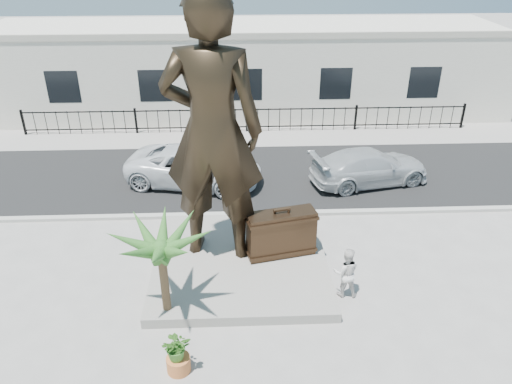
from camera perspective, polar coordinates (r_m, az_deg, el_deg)
The scene contains 16 objects.
ground at distance 14.27m, azimuth 0.35°, elevation -12.01°, with size 100.00×100.00×0.00m, color #9E9991.
street at distance 21.02m, azimuth -0.71°, elevation 2.21°, with size 40.00×7.00×0.01m, color black.
curb at distance 17.91m, azimuth -0.35°, elevation -2.54°, with size 40.00×0.25×0.12m, color #A5A399.
far_sidewalk at distance 24.68m, azimuth -1.01°, elevation 6.29°, with size 40.00×2.50×0.02m, color #9E9991.
plinth at distance 15.35m, azimuth -1.80°, elevation -8.02°, with size 5.20×5.20×0.30m, color gray.
fence at distance 25.21m, azimuth -1.07°, elevation 8.21°, with size 22.00×0.10×1.20m, color black.
building at distance 28.76m, azimuth -1.33°, elevation 14.07°, with size 28.00×7.00×4.40m, color silver.
statue at distance 13.87m, azimuth -5.04°, elevation 6.91°, with size 2.85×1.87×7.81m, color black.
suitcase at distance 15.08m, azimuth 2.89°, elevation -4.75°, with size 2.05×0.65×1.44m, color #322115.
tourist at distance 14.15m, azimuth 10.24°, elevation -9.04°, with size 0.73×0.57×1.51m, color silver.
car_white at distance 20.00m, azimuth -7.05°, elevation 2.94°, with size 2.46×5.33×1.48m, color silver.
car_silver at distance 20.44m, azimuth 12.86°, elevation 2.84°, with size 1.95×4.79×1.39m, color #B3B7B8.
worker at distance 24.26m, azimuth -4.24°, elevation 8.39°, with size 1.30×0.75×2.02m, color orange.
palm_tree at distance 13.90m, azimuth -10.00°, elevation -13.86°, with size 1.80×1.80×3.20m, color #2C5C21, non-canonical shape.
planter at distance 12.41m, azimuth -8.84°, elevation -18.84°, with size 0.56×0.56×0.40m, color #C16833.
shrub at distance 12.00m, azimuth -9.05°, elevation -16.99°, with size 0.66×0.57×0.74m, color #3B7124.
Camera 1 is at (-0.56, -10.89, 9.22)m, focal length 35.00 mm.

